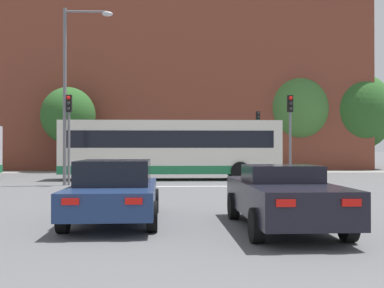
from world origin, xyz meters
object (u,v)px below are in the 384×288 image
(car_roadster_right, at_px, (283,196))
(pedestrian_waiting, at_px, (202,159))
(pedestrian_walking_east, at_px, (92,159))
(bus_crossing_lead, at_px, (171,148))
(traffic_light_near_left, at_px, (69,124))
(car_saloon_left, at_px, (115,190))
(traffic_light_near_right, at_px, (290,124))
(street_lamp_junction, at_px, (73,78))
(traffic_light_far_right, at_px, (258,132))

(car_roadster_right, distance_m, pedestrian_waiting, 24.12)
(pedestrian_walking_east, bearing_deg, bus_crossing_lead, 58.03)
(traffic_light_near_left, xyz_separation_m, pedestrian_waiting, (6.91, 11.81, -1.89))
(car_saloon_left, bearing_deg, pedestrian_waiting, 80.14)
(traffic_light_near_left, relative_size, traffic_light_near_right, 0.99)
(car_saloon_left, distance_m, pedestrian_walking_east, 23.75)
(traffic_light_near_left, height_order, pedestrian_walking_east, traffic_light_near_left)
(car_roadster_right, bearing_deg, bus_crossing_lead, 97.64)
(bus_crossing_lead, relative_size, street_lamp_junction, 1.43)
(bus_crossing_lead, distance_m, street_lamp_junction, 6.73)
(bus_crossing_lead, relative_size, traffic_light_near_left, 2.81)
(car_roadster_right, distance_m, street_lamp_junction, 14.74)
(bus_crossing_lead, height_order, traffic_light_far_right, traffic_light_far_right)
(car_saloon_left, height_order, car_roadster_right, car_saloon_left)
(traffic_light_far_right, relative_size, pedestrian_waiting, 2.70)
(pedestrian_walking_east, bearing_deg, traffic_light_near_right, 67.50)
(bus_crossing_lead, relative_size, traffic_light_far_right, 2.75)
(traffic_light_near_right, distance_m, street_lamp_junction, 10.42)
(car_roadster_right, relative_size, traffic_light_near_left, 1.14)
(car_saloon_left, height_order, bus_crossing_lead, bus_crossing_lead)
(car_saloon_left, distance_m, car_roadster_right, 3.87)
(street_lamp_junction, distance_m, pedestrian_waiting, 14.22)
(bus_crossing_lead, distance_m, traffic_light_near_right, 6.82)
(traffic_light_far_right, bearing_deg, traffic_light_near_right, -91.95)
(pedestrian_waiting, distance_m, pedestrian_walking_east, 7.89)
(traffic_light_far_right, relative_size, pedestrian_walking_east, 2.65)
(car_saloon_left, bearing_deg, street_lamp_junction, 105.20)
(pedestrian_waiting, bearing_deg, car_saloon_left, 73.06)
(car_roadster_right, xyz_separation_m, bus_crossing_lead, (-2.46, 16.05, 1.01))
(car_saloon_left, bearing_deg, traffic_light_near_left, 105.95)
(bus_crossing_lead, height_order, street_lamp_junction, street_lamp_junction)
(car_saloon_left, xyz_separation_m, car_roadster_right, (3.69, -1.16, -0.04))
(pedestrian_waiting, xyz_separation_m, pedestrian_walking_east, (-7.88, 0.38, 0.02))
(car_saloon_left, relative_size, pedestrian_walking_east, 3.00)
(traffic_light_near_right, height_order, pedestrian_walking_east, traffic_light_near_right)
(car_saloon_left, distance_m, pedestrian_waiting, 23.21)
(traffic_light_near_left, height_order, pedestrian_waiting, traffic_light_near_left)
(traffic_light_near_right, distance_m, pedestrian_waiting, 12.32)
(bus_crossing_lead, xyz_separation_m, traffic_light_near_right, (5.69, -3.60, 1.13))
(pedestrian_waiting, bearing_deg, street_lamp_junction, 51.99)
(car_roadster_right, xyz_separation_m, traffic_light_far_right, (3.59, 23.15, 2.17))
(street_lamp_junction, height_order, pedestrian_walking_east, street_lamp_junction)
(street_lamp_junction, xyz_separation_m, pedestrian_waiting, (6.74, 11.86, -4.03))
(street_lamp_junction, height_order, pedestrian_waiting, street_lamp_junction)
(car_saloon_left, relative_size, street_lamp_junction, 0.59)
(pedestrian_walking_east, bearing_deg, car_roadster_right, 42.54)
(traffic_light_far_right, bearing_deg, street_lamp_junction, -134.15)
(traffic_light_near_left, bearing_deg, street_lamp_junction, -14.52)
(car_roadster_right, bearing_deg, traffic_light_far_right, 80.11)
(car_roadster_right, xyz_separation_m, pedestrian_walking_east, (-8.12, 24.50, 0.24))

